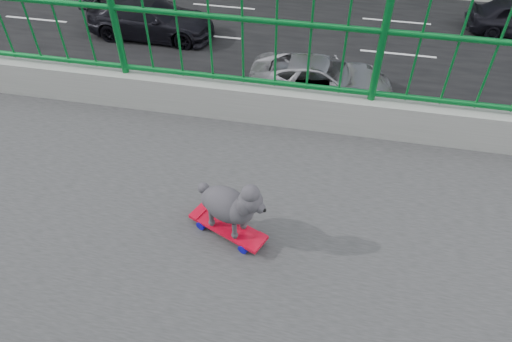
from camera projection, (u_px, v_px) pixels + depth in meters
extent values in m
cube|color=black|center=(185.00, 72.00, 17.71)|extent=(18.00, 90.00, 0.02)
cube|color=red|center=(228.00, 227.00, 2.94)|extent=(0.34, 0.54, 0.02)
cube|color=#99999E|center=(208.00, 218.00, 3.02)|extent=(0.10, 0.07, 0.02)
cylinder|color=#0A07A7|center=(214.00, 212.00, 3.07)|extent=(0.05, 0.07, 0.06)
sphere|color=yellow|center=(214.00, 212.00, 3.07)|extent=(0.03, 0.03, 0.03)
cylinder|color=#0A07A7|center=(201.00, 225.00, 2.98)|extent=(0.05, 0.07, 0.06)
sphere|color=yellow|center=(201.00, 225.00, 2.98)|extent=(0.03, 0.03, 0.03)
cube|color=#99999E|center=(249.00, 241.00, 2.88)|extent=(0.10, 0.07, 0.02)
cylinder|color=#0A07A7|center=(255.00, 235.00, 2.93)|extent=(0.05, 0.07, 0.06)
sphere|color=yellow|center=(255.00, 235.00, 2.93)|extent=(0.03, 0.03, 0.03)
cylinder|color=#0A07A7|center=(243.00, 249.00, 2.85)|extent=(0.05, 0.07, 0.06)
sphere|color=yellow|center=(243.00, 249.00, 2.85)|extent=(0.03, 0.03, 0.03)
ellipsoid|color=#302E33|center=(226.00, 204.00, 2.79)|extent=(0.31, 0.37, 0.21)
sphere|color=#302E33|center=(251.00, 201.00, 2.62)|extent=(0.14, 0.14, 0.14)
sphere|color=black|center=(264.00, 210.00, 2.60)|extent=(0.02, 0.02, 0.02)
sphere|color=#302E33|center=(203.00, 188.00, 2.84)|extent=(0.07, 0.07, 0.07)
cylinder|color=#302E33|center=(243.00, 221.00, 2.87)|extent=(0.03, 0.03, 0.13)
cylinder|color=#302E33|center=(235.00, 230.00, 2.82)|extent=(0.03, 0.03, 0.13)
cylinder|color=#302E33|center=(220.00, 208.00, 2.95)|extent=(0.03, 0.03, 0.13)
cylinder|color=#302E33|center=(211.00, 217.00, 2.89)|extent=(0.03, 0.03, 0.13)
imported|color=black|center=(484.00, 243.00, 10.84)|extent=(1.62, 4.04, 1.38)
imported|color=red|center=(143.00, 115.00, 14.53)|extent=(1.49, 4.26, 1.40)
imported|color=#A1A1A6|center=(321.00, 79.00, 16.07)|extent=(2.27, 4.93, 1.37)
imported|color=black|center=(151.00, 18.00, 19.38)|extent=(2.16, 5.32, 1.54)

